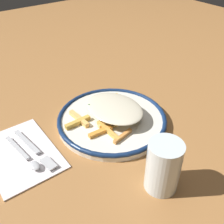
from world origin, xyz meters
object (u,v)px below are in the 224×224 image
at_px(plate, 112,119).
at_px(fork, 34,149).
at_px(napkin, 21,153).
at_px(water_glass, 163,166).
at_px(spoon, 27,158).
at_px(fries_heap, 113,111).

bearing_deg(plate, fork, -6.03).
bearing_deg(plate, napkin, -8.06).
bearing_deg(fork, napkin, -22.33).
distance_m(plate, water_glass, 0.24).
relative_size(spoon, water_glass, 1.30).
bearing_deg(fork, water_glass, 124.38).
bearing_deg(spoon, water_glass, 130.63).
height_order(fries_heap, spoon, fries_heap).
xyz_separation_m(plate, spoon, (0.25, -0.00, -0.00)).
xyz_separation_m(fries_heap, spoon, (0.25, -0.00, -0.03)).
bearing_deg(napkin, water_glass, 127.35).
bearing_deg(water_glass, napkin, -52.65).
bearing_deg(plate, spoon, -0.19).
height_order(plate, fries_heap, fries_heap).
relative_size(plate, water_glass, 2.57).
height_order(napkin, water_glass, water_glass).
relative_size(plate, fork, 1.71).
relative_size(fries_heap, napkin, 0.96).
bearing_deg(spoon, napkin, -83.00).
bearing_deg(fork, spoon, 41.75).
xyz_separation_m(napkin, spoon, (-0.00, 0.03, 0.01)).
xyz_separation_m(fries_heap, napkin, (0.25, -0.04, -0.04)).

